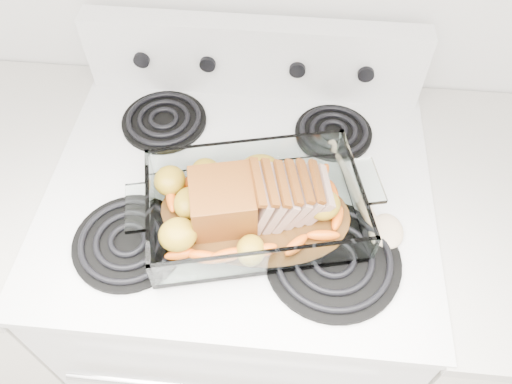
# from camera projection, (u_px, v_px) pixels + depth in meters

# --- Properties ---
(electric_range) EXTENTS (0.78, 0.70, 1.12)m
(electric_range) POSITION_uv_depth(u_px,v_px,m) (244.00, 284.00, 1.38)
(electric_range) COLOR white
(electric_range) RESTS_ON ground
(counter_left) EXTENTS (0.58, 0.68, 0.93)m
(counter_left) POSITION_uv_depth(u_px,v_px,m) (15.00, 266.00, 1.43)
(counter_left) COLOR white
(counter_left) RESTS_ON ground
(counter_right) EXTENTS (0.58, 0.68, 0.93)m
(counter_right) POSITION_uv_depth(u_px,v_px,m) (486.00, 308.00, 1.36)
(counter_right) COLOR white
(counter_right) RESTS_ON ground
(baking_dish) EXTENTS (0.40, 0.26, 0.08)m
(baking_dish) POSITION_uv_depth(u_px,v_px,m) (255.00, 209.00, 0.95)
(baking_dish) COLOR silver
(baking_dish) RESTS_ON electric_range
(pork_roast) EXTENTS (0.26, 0.12, 0.09)m
(pork_roast) POSITION_uv_depth(u_px,v_px,m) (247.00, 199.00, 0.92)
(pork_roast) COLOR #612B0E
(pork_roast) RESTS_ON baking_dish
(roast_vegetables) EXTENTS (0.39, 0.21, 0.05)m
(roast_vegetables) POSITION_uv_depth(u_px,v_px,m) (255.00, 189.00, 0.96)
(roast_vegetables) COLOR orange
(roast_vegetables) RESTS_ON baking_dish
(wooden_spoon) EXTENTS (0.15, 0.26, 0.02)m
(wooden_spoon) POSITION_uv_depth(u_px,v_px,m) (371.00, 208.00, 0.97)
(wooden_spoon) COLOR #C3AD8A
(wooden_spoon) RESTS_ON electric_range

